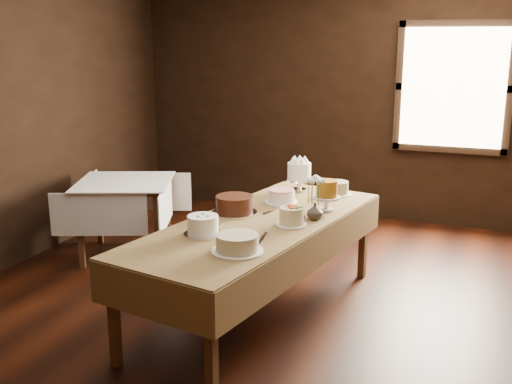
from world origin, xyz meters
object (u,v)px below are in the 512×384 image
object	(u,v)px
cake_lattice	(281,197)
cake_server_d	(315,218)
display_table	(258,228)
cake_flowers	(291,217)
cake_speckled	(337,188)
cake_server_b	(261,240)
cake_caramel	(327,197)
cake_cream	(237,244)
flower_vase	(315,212)
cake_swirl	(203,226)
cake_chocolate	(234,205)
cake_server_a	(245,232)
cake_meringue	(299,178)
cake_server_c	(276,209)
cake_server_e	(213,222)
side_table	(125,190)

from	to	relation	value
cake_lattice	cake_server_d	bearing A→B (deg)	-40.94
display_table	cake_flowers	bearing A→B (deg)	-1.99
cake_speckled	cake_server_b	bearing A→B (deg)	-98.00
cake_caramel	cake_flowers	bearing A→B (deg)	-106.99
cake_flowers	cake_lattice	bearing A→B (deg)	115.08
cake_lattice	cake_server_d	xyz separation A→B (m)	(0.38, -0.33, -0.05)
cake_cream	cake_server_b	xyz separation A→B (m)	(0.07, 0.27, -0.05)
cake_server_b	flower_vase	distance (m)	0.66
cake_caramel	cake_server_d	distance (m)	0.26
flower_vase	cake_server_d	bearing A→B (deg)	105.87
cake_flowers	cake_cream	bearing A→B (deg)	-103.19
cake_swirl	cake_server_b	distance (m)	0.43
cake_chocolate	cake_server_d	size ratio (longest dim) A/B	1.69
display_table	cake_lattice	size ratio (longest dim) A/B	9.30
cake_cream	cake_server_b	world-z (taller)	cake_cream
cake_cream	cake_chocolate	bearing A→B (deg)	113.73
cake_caramel	cake_server_a	size ratio (longest dim) A/B	1.10
cake_server_a	flower_vase	distance (m)	0.62
cake_swirl	cake_server_a	xyz separation A→B (m)	(0.26, 0.16, -0.06)
cake_meringue	cake_swirl	xyz separation A→B (m)	(-0.27, -1.48, -0.06)
cake_speckled	cake_server_b	world-z (taller)	cake_speckled
cake_speckled	cake_cream	size ratio (longest dim) A/B	0.80
cake_server_b	cake_server_c	xyz separation A→B (m)	(-0.15, 0.77, 0.00)
display_table	cake_cream	xyz separation A→B (m)	(0.11, -0.69, 0.11)
cake_cream	cake_server_d	bearing A→B (deg)	73.61
cake_flowers	flower_vase	bearing A→B (deg)	59.16
cake_caramel	cake_cream	distance (m)	1.20
cake_speckled	display_table	bearing A→B (deg)	-110.45
cake_chocolate	cake_flowers	bearing A→B (deg)	-16.55
cake_server_a	cake_server_d	bearing A→B (deg)	47.13
cake_cream	cake_speckled	bearing A→B (deg)	81.05
cake_speckled	cake_cream	bearing A→B (deg)	-98.95
display_table	cake_server_a	bearing A→B (deg)	-89.12
cake_meringue	cake_server_a	world-z (taller)	cake_meringue
cake_server_a	cake_server_b	size ratio (longest dim) A/B	1.00
cake_server_b	cake_server_e	distance (m)	0.55
cake_lattice	cake_server_d	world-z (taller)	cake_lattice
display_table	flower_vase	bearing A→B (deg)	26.68
cake_swirl	cake_caramel	bearing A→B (deg)	53.86
cake_server_c	flower_vase	size ratio (longest dim) A/B	1.85
side_table	cake_swirl	xyz separation A→B (m)	(1.47, -1.28, 0.17)
cake_caramel	flower_vase	distance (m)	0.28
cake_flowers	cake_server_a	size ratio (longest dim) A/B	1.06
cake_server_b	flower_vase	xyz separation A→B (m)	(0.22, 0.62, 0.06)
cake_flowers	cake_cream	size ratio (longest dim) A/B	0.73
cake_server_a	cake_lattice	bearing A→B (deg)	83.47
cake_chocolate	cake_meringue	bearing A→B (deg)	72.80
cake_server_d	flower_vase	size ratio (longest dim) A/B	1.85
display_table	cake_flowers	world-z (taller)	cake_flowers
cake_flowers	cake_server_c	xyz separation A→B (m)	(-0.25, 0.36, -0.06)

